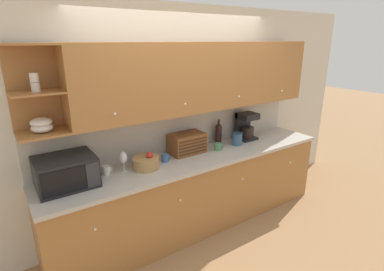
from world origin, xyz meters
TOP-DOWN VIEW (x-y plane):
  - ground_plane at (0.00, 0.00)m, footprint 24.00×24.00m
  - wall_back at (0.00, 0.03)m, footprint 5.93×0.06m
  - counter_unit at (0.00, -0.32)m, footprint 3.55×0.67m
  - backsplash_panel at (0.00, -0.01)m, footprint 3.53×0.01m
  - upper_cabinets at (0.17, -0.17)m, footprint 3.53×0.37m
  - microwave at (-1.42, -0.24)m, footprint 0.52×0.43m
  - mug_patterned_third at (-1.04, -0.20)m, footprint 0.09×0.08m
  - wine_glass at (-0.87, -0.24)m, footprint 0.08×0.08m
  - fruit_basket at (-0.64, -0.29)m, footprint 0.28×0.28m
  - mug at (-0.38, -0.25)m, footprint 0.09×0.08m
  - bread_box at (-0.03, -0.16)m, footprint 0.42×0.26m
  - mug_blue_second at (0.34, -0.30)m, footprint 0.10×0.09m
  - wine_bottle at (0.51, -0.09)m, footprint 0.08×0.08m
  - storage_canister at (0.66, -0.29)m, footprint 0.14×0.14m
  - coffee_maker at (0.93, -0.17)m, footprint 0.25×0.22m

SIDE VIEW (x-z plane):
  - ground_plane at x=0.00m, z-range 0.00..0.00m
  - counter_unit at x=0.00m, z-range 0.00..0.91m
  - mug_blue_second at x=0.34m, z-range 0.91..0.99m
  - mug at x=-0.38m, z-range 0.91..1.00m
  - mug_patterned_third at x=-1.04m, z-range 0.91..1.00m
  - fruit_basket at x=-0.64m, z-range 0.88..1.06m
  - storage_canister at x=0.66m, z-range 0.91..1.07m
  - bread_box at x=-0.03m, z-range 0.91..1.15m
  - microwave at x=-1.42m, z-range 0.91..1.19m
  - wine_bottle at x=0.51m, z-range 0.89..1.21m
  - wine_glass at x=-0.87m, z-range 0.95..1.17m
  - coffee_maker at x=0.93m, z-range 0.91..1.28m
  - backsplash_panel at x=0.00m, z-range 0.91..1.42m
  - wall_back at x=0.00m, z-range 0.00..2.60m
  - upper_cabinets at x=0.17m, z-range 1.42..2.19m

